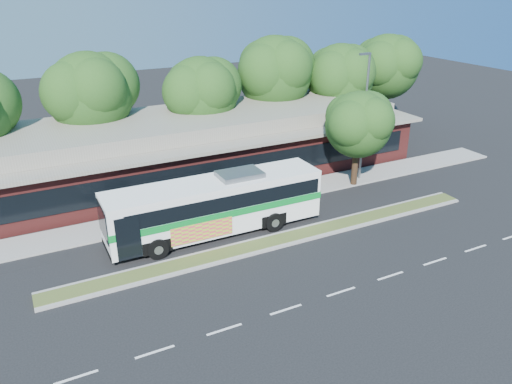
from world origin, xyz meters
TOP-DOWN VIEW (x-y plane):
  - ground at (0.00, 0.00)m, footprint 120.00×120.00m
  - median_strip at (0.00, 0.60)m, footprint 26.00×1.10m
  - sidewalk at (0.00, 6.40)m, footprint 44.00×2.60m
  - plaza_building at (0.00, 12.99)m, footprint 33.20×11.20m
  - lamp_post at (9.56, 6.00)m, footprint 0.93×0.18m
  - tree_bg_b at (-6.57, 16.14)m, footprint 6.69×6.00m
  - tree_bg_c at (1.40, 15.13)m, footprint 6.24×5.60m
  - tree_bg_d at (8.45, 16.15)m, footprint 6.91×6.20m
  - tree_bg_e at (14.42, 15.14)m, footprint 6.47×5.80m
  - tree_bg_f at (20.43, 16.14)m, footprint 6.69×6.00m
  - transit_bus at (-2.85, 3.17)m, footprint 12.54×3.02m
  - sidewalk_tree at (8.92, 5.44)m, footprint 5.04×4.52m

SIDE VIEW (x-z plane):
  - ground at x=0.00m, z-range 0.00..0.00m
  - sidewalk at x=0.00m, z-range 0.00..0.12m
  - median_strip at x=0.00m, z-range 0.00..0.15m
  - transit_bus at x=-2.85m, z-range 0.20..3.71m
  - plaza_building at x=0.00m, z-range -0.10..4.35m
  - sidewalk_tree at x=8.92m, z-range 1.20..7.91m
  - lamp_post at x=9.56m, z-range 0.37..9.44m
  - tree_bg_c at x=1.40m, z-range 1.46..9.72m
  - tree_bg_e at x=14.42m, z-range 1.49..10.00m
  - tree_bg_f at x=20.43m, z-range 1.60..10.52m
  - tree_bg_b at x=-6.57m, z-range 1.64..10.64m
  - tree_bg_d at x=8.45m, z-range 1.73..11.10m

